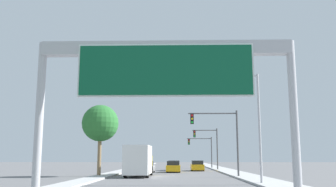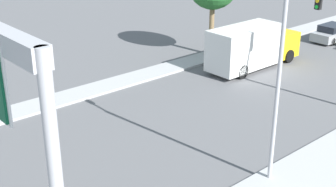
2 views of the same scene
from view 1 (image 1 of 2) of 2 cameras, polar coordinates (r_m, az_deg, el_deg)
name	(u,v)px [view 1 (image 1 of 2)]	position (r m, az deg, el deg)	size (l,w,h in m)	color
sidewalk_right	(223,169)	(61.27, 8.34, -11.38)	(3.00, 120.00, 0.15)	#B0B0B0
median_strip_left	(129,169)	(61.36, -6.00, -11.43)	(2.00, 120.00, 0.15)	#B0B0B0
sign_gantry	(166,71)	(19.19, -0.37, 3.44)	(13.32, 0.73, 7.97)	#B2B2B7
car_mid_right	(173,167)	(51.30, 0.82, -11.13)	(1.87, 4.68, 1.52)	gold
car_far_right	(197,166)	(56.84, 4.48, -10.95)	(1.87, 4.72, 1.52)	gold
car_near_center	(174,166)	(58.40, 0.90, -10.95)	(1.80, 4.67, 1.51)	silver
car_far_center	(147,167)	(51.23, -3.18, -11.13)	(1.84, 4.46, 1.48)	#A5A8AD
truck_box_primary	(139,161)	(40.09, -4.47, -10.20)	(2.47, 8.12, 3.21)	yellow
traffic_light_near_intersection	(222,132)	(39.17, 8.22, -5.77)	(5.15, 0.32, 6.82)	#4C4C4F
traffic_light_mid_block	(209,142)	(59.07, 6.34, -7.39)	(3.93, 0.32, 6.46)	#4C4C4F
traffic_light_far_intersection	(203,147)	(69.00, 5.37, -8.10)	(4.56, 0.32, 5.65)	#4C4C4F
palm_tree_background	(100,123)	(41.00, -10.28, -4.52)	(3.92, 3.92, 7.60)	#8C704C
street_lamp_right	(255,118)	(29.44, 13.11, -3.66)	(2.56, 0.28, 8.43)	#B2B2B7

